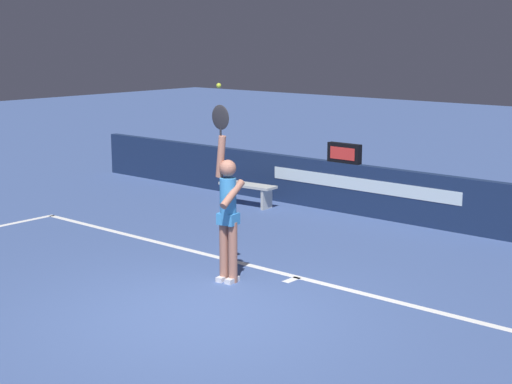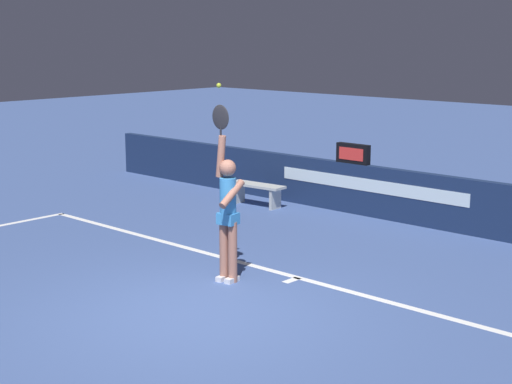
{
  "view_description": "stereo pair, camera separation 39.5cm",
  "coord_description": "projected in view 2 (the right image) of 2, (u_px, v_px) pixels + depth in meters",
  "views": [
    {
      "loc": [
        6.49,
        -6.55,
        3.4
      ],
      "look_at": [
        -0.38,
        1.48,
        1.27
      ],
      "focal_mm": 54.94,
      "sensor_mm": 36.0,
      "label": 1
    },
    {
      "loc": [
        6.78,
        -6.29,
        3.4
      ],
      "look_at": [
        -0.38,
        1.48,
        1.27
      ],
      "focal_mm": 54.94,
      "sensor_mm": 36.0,
      "label": 2
    }
  ],
  "objects": [
    {
      "name": "tennis_player",
      "position": [
        228.0,
        209.0,
        10.79
      ],
      "size": [
        0.48,
        0.51,
        2.48
      ],
      "color": "#A96D5A",
      "rests_on": "ground"
    },
    {
      "name": "court_lines",
      "position": [
        145.0,
        332.0,
        9.1
      ],
      "size": [
        12.01,
        5.78,
        0.0
      ],
      "color": "white",
      "rests_on": "ground"
    },
    {
      "name": "back_wall",
      "position": [
        439.0,
        202.0,
        13.85
      ],
      "size": [
        17.61,
        0.18,
        0.97
      ],
      "color": "#18294C",
      "rests_on": "ground"
    },
    {
      "name": "ground_plane",
      "position": [
        198.0,
        313.0,
        9.71
      ],
      "size": [
        60.0,
        60.0,
        0.0
      ],
      "primitive_type": "plane",
      "color": "#405891"
    },
    {
      "name": "speed_display",
      "position": [
        353.0,
        154.0,
        14.97
      ],
      "size": [
        0.71,
        0.14,
        0.38
      ],
      "color": "black",
      "rests_on": "back_wall"
    },
    {
      "name": "courtside_bench_near",
      "position": [
        257.0,
        190.0,
        15.72
      ],
      "size": [
        1.25,
        0.45,
        0.45
      ],
      "color": "#B8BCB6",
      "rests_on": "ground"
    },
    {
      "name": "tennis_ball",
      "position": [
        219.0,
        85.0,
        10.51
      ],
      "size": [
        0.07,
        0.07,
        0.07
      ],
      "color": "#CEE236"
    }
  ]
}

